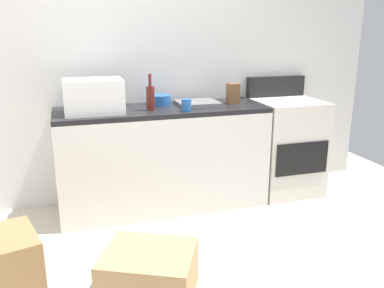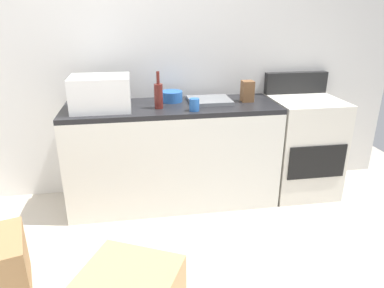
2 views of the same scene
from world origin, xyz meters
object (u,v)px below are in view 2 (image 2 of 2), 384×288
stove_oven (302,144)px  mixing_bowl (171,96)px  microwave (101,93)px  knife_block (247,91)px  wine_bottle (158,95)px  coffee_mug (194,105)px

stove_oven → mixing_bowl: 1.30m
microwave → knife_block: size_ratio=2.56×
wine_bottle → microwave: bearing=176.6°
microwave → coffee_mug: (0.73, -0.15, -0.09)m
knife_block → coffee_mug: bearing=-155.5°
microwave → mixing_bowl: microwave is taller
coffee_mug → mixing_bowl: bearing=113.3°
wine_bottle → mixing_bowl: (0.13, 0.21, -0.06)m
mixing_bowl → wine_bottle: bearing=-121.1°
stove_oven → mixing_bowl: (-1.21, 0.12, 0.48)m
stove_oven → microwave: microwave is taller
microwave → mixing_bowl: 0.62m
stove_oven → wine_bottle: size_ratio=3.67×
stove_oven → knife_block: size_ratio=6.11×
wine_bottle → knife_block: (0.78, 0.11, -0.02)m
wine_bottle → coffee_mug: wine_bottle is taller
coffee_mug → knife_block: size_ratio=0.56×
microwave → knife_block: 1.24m
microwave → mixing_bowl: size_ratio=2.42×
wine_bottle → mixing_bowl: wine_bottle is taller
microwave → wine_bottle: bearing=-3.4°
stove_oven → knife_block: bearing=178.2°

